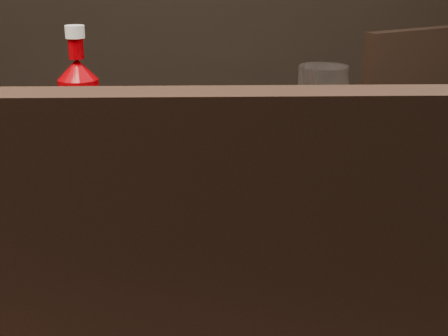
{
  "coord_description": "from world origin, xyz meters",
  "views": [
    {
      "loc": [
        -0.1,
        -0.69,
        1.03
      ],
      "look_at": [
        -0.0,
        0.0,
        0.8
      ],
      "focal_mm": 55.0,
      "sensor_mm": 36.0,
      "label": 1
    }
  ],
  "objects": [
    {
      "name": "dining_table",
      "position": [
        0.0,
        0.0,
        0.73
      ],
      "size": [
        1.2,
        0.8,
        0.04
      ],
      "primitive_type": "cube",
      "color": "black",
      "rests_on": "ground"
    },
    {
      "name": "chair_far",
      "position": [
        0.44,
        0.78,
        0.43
      ],
      "size": [
        0.54,
        0.54,
        0.04
      ],
      "primitive_type": "cube",
      "rotation": [
        0.0,
        0.0,
        3.55
      ],
      "color": "black",
      "rests_on": "ground"
    },
    {
      "name": "plate",
      "position": [
        -0.0,
        -0.01,
        0.76
      ],
      "size": [
        0.26,
        0.26,
        0.01
      ],
      "primitive_type": "cylinder",
      "color": "white",
      "rests_on": "dining_table"
    },
    {
      "name": "sandwich_half_a",
      "position": [
        0.0,
        -0.01,
        0.77
      ],
      "size": [
        0.08,
        0.08,
        0.02
      ],
      "primitive_type": "cube",
      "rotation": [
        0.0,
        0.0,
        0.12
      ],
      "color": "#C9AF94",
      "rests_on": "plate"
    },
    {
      "name": "sandwich_half_b",
      "position": [
        0.09,
        -0.03,
        0.77
      ],
      "size": [
        0.08,
        0.07,
        0.02
      ],
      "primitive_type": "cube",
      "rotation": [
        0.0,
        0.0,
        0.03
      ],
      "color": "#FAE3BB",
      "rests_on": "plate"
    },
    {
      "name": "fries_pile",
      "position": [
        -0.06,
        -0.01,
        0.78
      ],
      "size": [
        0.14,
        0.14,
        0.05
      ],
      "primitive_type": null,
      "rotation": [
        0.0,
        0.0,
        0.23
      ],
      "color": "orange",
      "rests_on": "plate"
    },
    {
      "name": "ketchup_bottle",
      "position": [
        -0.17,
        0.2,
        0.81
      ],
      "size": [
        0.06,
        0.06,
        0.11
      ],
      "primitive_type": "cylinder",
      "rotation": [
        0.0,
        0.0,
        -0.06
      ],
      "color": "#8A0005",
      "rests_on": "dining_table"
    },
    {
      "name": "tumbler",
      "position": [
        0.18,
        0.26,
        0.81
      ],
      "size": [
        0.08,
        0.08,
        0.11
      ],
      "primitive_type": "cylinder",
      "rotation": [
        0.0,
        0.0,
        0.17
      ],
      "color": "white",
      "rests_on": "dining_table"
    }
  ]
}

